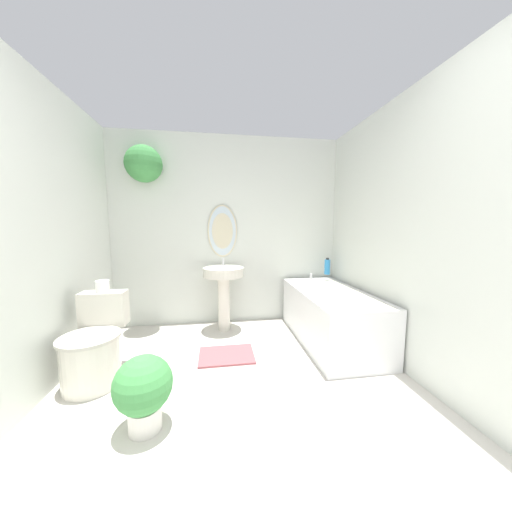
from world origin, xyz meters
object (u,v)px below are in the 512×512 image
(bathtub, at_px, (330,315))
(toilet_paper_roll, at_px, (103,286))
(pedestal_sink, at_px, (224,283))
(potted_plant, at_px, (144,388))
(toilet, at_px, (94,349))
(shampoo_bottle, at_px, (327,267))

(bathtub, height_order, toilet_paper_roll, toilet_paper_roll)
(pedestal_sink, height_order, potted_plant, pedestal_sink)
(pedestal_sink, distance_m, potted_plant, 1.62)
(toilet, relative_size, potted_plant, 1.46)
(shampoo_bottle, height_order, potted_plant, shampoo_bottle)
(bathtub, relative_size, shampoo_bottle, 6.61)
(pedestal_sink, relative_size, toilet_paper_roll, 7.93)
(pedestal_sink, height_order, shampoo_bottle, pedestal_sink)
(toilet, distance_m, potted_plant, 0.80)
(shampoo_bottle, bearing_deg, toilet, -158.17)
(toilet, xyz_separation_m, bathtub, (2.22, 0.43, 0.02))
(toilet, bearing_deg, potted_plant, -47.93)
(potted_plant, xyz_separation_m, toilet_paper_roll, (-0.54, 0.82, 0.47))
(toilet, height_order, potted_plant, toilet)
(toilet, height_order, pedestal_sink, pedestal_sink)
(shampoo_bottle, distance_m, toilet_paper_roll, 2.53)
(pedestal_sink, distance_m, toilet_paper_roll, 1.28)
(potted_plant, bearing_deg, bathtub, 31.15)
(pedestal_sink, relative_size, potted_plant, 1.84)
(shampoo_bottle, bearing_deg, toilet_paper_roll, -163.02)
(pedestal_sink, relative_size, shampoo_bottle, 4.05)
(bathtub, distance_m, toilet_paper_roll, 2.28)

